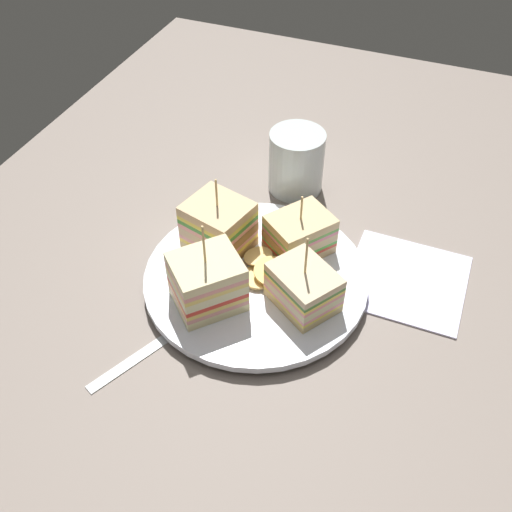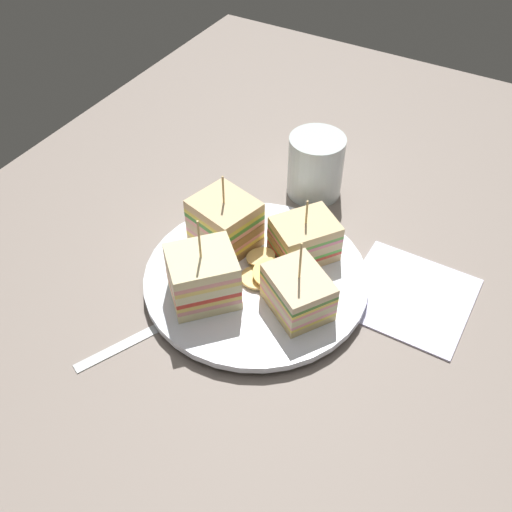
{
  "view_description": "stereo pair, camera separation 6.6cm",
  "coord_description": "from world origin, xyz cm",
  "px_view_note": "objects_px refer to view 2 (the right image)",
  "views": [
    {
      "loc": [
        43.14,
        17.34,
        50.89
      ],
      "look_at": [
        0.0,
        0.0,
        4.61
      ],
      "focal_mm": 41.49,
      "sensor_mm": 36.0,
      "label": 1
    },
    {
      "loc": [
        40.28,
        23.23,
        50.89
      ],
      "look_at": [
        0.0,
        0.0,
        4.61
      ],
      "focal_mm": 41.49,
      "sensor_mm": 36.0,
      "label": 2
    }
  ],
  "objects_px": {
    "sandwich_wedge_0": "(298,292)",
    "chip_pile": "(265,271)",
    "sandwich_wedge_3": "(203,277)",
    "sandwich_wedge_1": "(304,239)",
    "drinking_glass": "(315,169)",
    "napkin": "(410,295)",
    "spoon": "(162,323)",
    "plate": "(256,278)",
    "sandwich_wedge_2": "(225,223)"
  },
  "relations": [
    {
      "from": "drinking_glass",
      "to": "sandwich_wedge_2",
      "type": "bearing_deg",
      "value": -14.19
    },
    {
      "from": "sandwich_wedge_3",
      "to": "napkin",
      "type": "xyz_separation_m",
      "value": [
        -0.13,
        0.19,
        -0.04
      ]
    },
    {
      "from": "napkin",
      "to": "drinking_glass",
      "type": "height_order",
      "value": "drinking_glass"
    },
    {
      "from": "plate",
      "to": "sandwich_wedge_0",
      "type": "height_order",
      "value": "sandwich_wedge_0"
    },
    {
      "from": "sandwich_wedge_0",
      "to": "chip_pile",
      "type": "height_order",
      "value": "sandwich_wedge_0"
    },
    {
      "from": "plate",
      "to": "sandwich_wedge_2",
      "type": "relative_size",
      "value": 2.61
    },
    {
      "from": "sandwich_wedge_1",
      "to": "spoon",
      "type": "bearing_deg",
      "value": 7.41
    },
    {
      "from": "spoon",
      "to": "drinking_glass",
      "type": "relative_size",
      "value": 1.54
    },
    {
      "from": "chip_pile",
      "to": "drinking_glass",
      "type": "height_order",
      "value": "drinking_glass"
    },
    {
      "from": "sandwich_wedge_0",
      "to": "sandwich_wedge_3",
      "type": "xyz_separation_m",
      "value": [
        0.04,
        -0.1,
        0.01
      ]
    },
    {
      "from": "chip_pile",
      "to": "napkin",
      "type": "bearing_deg",
      "value": 114.14
    },
    {
      "from": "plate",
      "to": "drinking_glass",
      "type": "bearing_deg",
      "value": -174.56
    },
    {
      "from": "sandwich_wedge_3",
      "to": "spoon",
      "type": "distance_m",
      "value": 0.07
    },
    {
      "from": "napkin",
      "to": "plate",
      "type": "bearing_deg",
      "value": -66.43
    },
    {
      "from": "sandwich_wedge_3",
      "to": "napkin",
      "type": "relative_size",
      "value": 0.82
    },
    {
      "from": "sandwich_wedge_1",
      "to": "drinking_glass",
      "type": "relative_size",
      "value": 1.05
    },
    {
      "from": "sandwich_wedge_3",
      "to": "napkin",
      "type": "height_order",
      "value": "sandwich_wedge_3"
    },
    {
      "from": "sandwich_wedge_1",
      "to": "drinking_glass",
      "type": "bearing_deg",
      "value": -123.13
    },
    {
      "from": "sandwich_wedge_3",
      "to": "drinking_glass",
      "type": "xyz_separation_m",
      "value": [
        -0.25,
        0.01,
        -0.01
      ]
    },
    {
      "from": "sandwich_wedge_0",
      "to": "sandwich_wedge_1",
      "type": "relative_size",
      "value": 1.07
    },
    {
      "from": "sandwich_wedge_1",
      "to": "drinking_glass",
      "type": "distance_m",
      "value": 0.14
    },
    {
      "from": "sandwich_wedge_0",
      "to": "spoon",
      "type": "bearing_deg",
      "value": 68.37
    },
    {
      "from": "chip_pile",
      "to": "spoon",
      "type": "distance_m",
      "value": 0.13
    },
    {
      "from": "plate",
      "to": "drinking_glass",
      "type": "xyz_separation_m",
      "value": [
        -0.19,
        -0.02,
        0.03
      ]
    },
    {
      "from": "sandwich_wedge_1",
      "to": "sandwich_wedge_3",
      "type": "xyz_separation_m",
      "value": [
        0.11,
        -0.06,
        0.01
      ]
    },
    {
      "from": "sandwich_wedge_0",
      "to": "spoon",
      "type": "distance_m",
      "value": 0.15
    },
    {
      "from": "sandwich_wedge_0",
      "to": "spoon",
      "type": "height_order",
      "value": "sandwich_wedge_0"
    },
    {
      "from": "sandwich_wedge_2",
      "to": "napkin",
      "type": "height_order",
      "value": "sandwich_wedge_2"
    },
    {
      "from": "sandwich_wedge_0",
      "to": "chip_pile",
      "type": "xyz_separation_m",
      "value": [
        -0.02,
        -0.05,
        -0.02
      ]
    },
    {
      "from": "sandwich_wedge_3",
      "to": "drinking_glass",
      "type": "distance_m",
      "value": 0.25
    },
    {
      "from": "sandwich_wedge_2",
      "to": "drinking_glass",
      "type": "relative_size",
      "value": 1.16
    },
    {
      "from": "sandwich_wedge_3",
      "to": "sandwich_wedge_1",
      "type": "bearing_deg",
      "value": 13.71
    },
    {
      "from": "spoon",
      "to": "drinking_glass",
      "type": "bearing_deg",
      "value": 17.79
    },
    {
      "from": "sandwich_wedge_0",
      "to": "sandwich_wedge_1",
      "type": "bearing_deg",
      "value": -35.0
    },
    {
      "from": "napkin",
      "to": "sandwich_wedge_0",
      "type": "bearing_deg",
      "value": -47.88
    },
    {
      "from": "sandwich_wedge_2",
      "to": "sandwich_wedge_3",
      "type": "bearing_deg",
      "value": -58.44
    },
    {
      "from": "sandwich_wedge_0",
      "to": "sandwich_wedge_3",
      "type": "height_order",
      "value": "sandwich_wedge_3"
    },
    {
      "from": "sandwich_wedge_2",
      "to": "sandwich_wedge_3",
      "type": "relative_size",
      "value": 0.89
    },
    {
      "from": "sandwich_wedge_0",
      "to": "drinking_glass",
      "type": "relative_size",
      "value": 1.12
    },
    {
      "from": "napkin",
      "to": "drinking_glass",
      "type": "bearing_deg",
      "value": -123.44
    },
    {
      "from": "sandwich_wedge_1",
      "to": "spoon",
      "type": "xyz_separation_m",
      "value": [
        0.16,
        -0.09,
        -0.04
      ]
    },
    {
      "from": "sandwich_wedge_2",
      "to": "sandwich_wedge_3",
      "type": "distance_m",
      "value": 0.09
    },
    {
      "from": "sandwich_wedge_0",
      "to": "drinking_glass",
      "type": "height_order",
      "value": "sandwich_wedge_0"
    },
    {
      "from": "chip_pile",
      "to": "plate",
      "type": "bearing_deg",
      "value": -75.07
    },
    {
      "from": "sandwich_wedge_1",
      "to": "chip_pile",
      "type": "xyz_separation_m",
      "value": [
        0.05,
        -0.02,
        -0.02
      ]
    },
    {
      "from": "sandwich_wedge_1",
      "to": "napkin",
      "type": "height_order",
      "value": "sandwich_wedge_1"
    },
    {
      "from": "spoon",
      "to": "napkin",
      "type": "distance_m",
      "value": 0.28
    },
    {
      "from": "spoon",
      "to": "sandwich_wedge_2",
      "type": "bearing_deg",
      "value": 25.93
    },
    {
      "from": "sandwich_wedge_2",
      "to": "spoon",
      "type": "bearing_deg",
      "value": -74.69
    },
    {
      "from": "sandwich_wedge_0",
      "to": "sandwich_wedge_3",
      "type": "bearing_deg",
      "value": 54.31
    }
  ]
}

